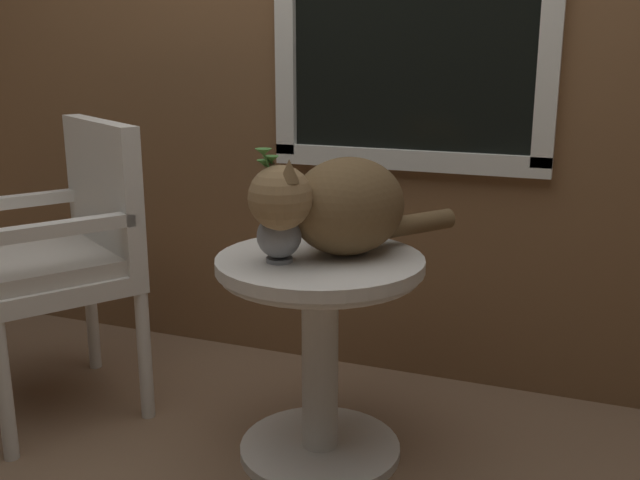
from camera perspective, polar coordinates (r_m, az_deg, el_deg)
ground_plane at (r=2.28m, az=-4.53°, el=-16.62°), size 6.00×6.00×0.00m
back_wall at (r=2.66m, az=2.58°, el=17.21°), size 4.00×0.07×2.60m
wicker_side_table at (r=2.13m, az=0.00°, el=-6.52°), size 0.59×0.59×0.61m
wicker_chair at (r=2.54m, az=-19.07°, el=-0.57°), size 0.70×0.68×0.95m
cat at (r=2.05m, az=1.50°, el=2.70°), size 0.46×0.59×0.29m
pewter_vase_with_ivy at (r=2.00m, az=-3.22°, el=0.97°), size 0.12×0.13×0.31m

